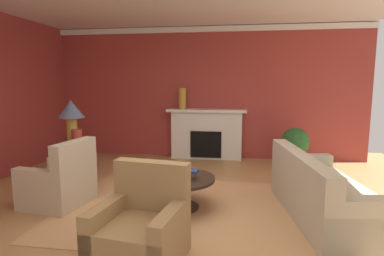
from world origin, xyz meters
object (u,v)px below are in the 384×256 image
(side_table, at_px, (74,160))
(potted_plant, at_px, (295,144))
(table_lamp, at_px, (71,113))
(fireplace, at_px, (206,135))
(vase_mantel_left, at_px, (182,99))
(sofa, at_px, (322,196))
(coffee_table, at_px, (179,185))
(armchair_facing_fireplace, at_px, (141,232))
(armchair_near_window, at_px, (60,184))
(vase_on_side_table, at_px, (77,137))

(side_table, bearing_deg, potted_plant, 21.90)
(table_lamp, bearing_deg, fireplace, 45.72)
(table_lamp, relative_size, vase_mantel_left, 1.58)
(potted_plant, bearing_deg, side_table, -158.10)
(sofa, bearing_deg, coffee_table, 179.40)
(armchair_facing_fireplace, xyz_separation_m, coffee_table, (0.11, 1.38, 0.03))
(fireplace, relative_size, armchair_facing_fireplace, 1.89)
(fireplace, bearing_deg, armchair_near_window, -119.76)
(fireplace, distance_m, sofa, 3.53)
(sofa, distance_m, table_lamp, 4.12)
(armchair_facing_fireplace, relative_size, vase_on_side_table, 3.54)
(sofa, xyz_separation_m, vase_mantel_left, (-2.38, 2.95, 1.08))
(side_table, height_order, potted_plant, potted_plant)
(armchair_near_window, relative_size, side_table, 1.36)
(armchair_facing_fireplace, distance_m, potted_plant, 4.32)
(vase_on_side_table, bearing_deg, table_lamp, 141.34)
(armchair_facing_fireplace, distance_m, coffee_table, 1.38)
(fireplace, distance_m, table_lamp, 3.07)
(sofa, distance_m, coffee_table, 1.89)
(fireplace, bearing_deg, table_lamp, -134.28)
(armchair_facing_fireplace, bearing_deg, vase_on_side_table, 130.20)
(sofa, xyz_separation_m, armchair_facing_fireplace, (-2.00, -1.36, 0.01))
(table_lamp, bearing_deg, armchair_near_window, -72.15)
(coffee_table, bearing_deg, vase_mantel_left, 99.50)
(armchair_facing_fireplace, relative_size, table_lamp, 1.27)
(fireplace, height_order, sofa, fireplace)
(fireplace, xyz_separation_m, vase_on_side_table, (-1.94, -2.26, 0.29))
(vase_on_side_table, bearing_deg, potted_plant, 24.19)
(sofa, height_order, vase_on_side_table, vase_on_side_table)
(armchair_near_window, height_order, vase_mantel_left, vase_mantel_left)
(vase_on_side_table, bearing_deg, armchair_facing_fireplace, -49.80)
(vase_on_side_table, bearing_deg, armchair_near_window, -79.22)
(coffee_table, height_order, vase_on_side_table, vase_on_side_table)
(armchair_near_window, xyz_separation_m, coffee_table, (1.72, 0.12, 0.03))
(sofa, xyz_separation_m, vase_on_side_table, (-3.77, 0.74, 0.54))
(sofa, distance_m, side_table, 4.02)
(armchair_near_window, xyz_separation_m, vase_on_side_table, (-0.16, 0.85, 0.53))
(sofa, relative_size, coffee_table, 2.21)
(armchair_facing_fireplace, height_order, vase_mantel_left, vase_mantel_left)
(armchair_near_window, relative_size, vase_on_side_table, 3.54)
(fireplace, bearing_deg, sofa, -58.59)
(armchair_facing_fireplace, height_order, coffee_table, armchair_facing_fireplace)
(vase_mantel_left, bearing_deg, armchair_near_window, -111.86)
(table_lamp, distance_m, vase_on_side_table, 0.44)
(fireplace, relative_size, vase_mantel_left, 3.79)
(side_table, bearing_deg, vase_mantel_left, 53.68)
(armchair_near_window, bearing_deg, sofa, 1.67)
(sofa, bearing_deg, fireplace, 121.41)
(armchair_near_window, relative_size, table_lamp, 1.27)
(vase_mantel_left, relative_size, potted_plant, 0.57)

